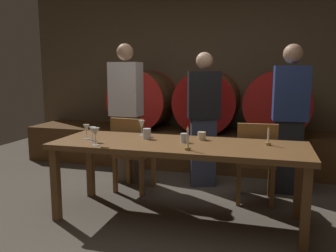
% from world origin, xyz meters
% --- Properties ---
extents(ground_plane, '(7.96, 7.96, 0.00)m').
position_xyz_m(ground_plane, '(0.00, 0.00, 0.00)').
color(ground_plane, '#4C443A').
extents(back_wall, '(6.12, 0.24, 2.88)m').
position_xyz_m(back_wall, '(0.00, 2.77, 1.44)').
color(back_wall, brown).
rests_on(back_wall, ground).
extents(barrel_shelf, '(5.51, 0.90, 0.53)m').
position_xyz_m(barrel_shelf, '(0.00, 2.22, 0.27)').
color(barrel_shelf, brown).
rests_on(barrel_shelf, ground).
extents(wine_barrel_left, '(0.88, 0.83, 0.88)m').
position_xyz_m(wine_barrel_left, '(-0.98, 2.22, 0.96)').
color(wine_barrel_left, brown).
rests_on(wine_barrel_left, barrel_shelf).
extents(wine_barrel_center, '(0.88, 0.83, 0.88)m').
position_xyz_m(wine_barrel_center, '(0.01, 2.22, 0.96)').
color(wine_barrel_center, brown).
rests_on(wine_barrel_center, barrel_shelf).
extents(wine_barrel_right, '(0.88, 0.83, 0.88)m').
position_xyz_m(wine_barrel_right, '(0.97, 2.22, 0.96)').
color(wine_barrel_right, brown).
rests_on(wine_barrel_right, barrel_shelf).
extents(dining_table, '(2.36, 0.79, 0.74)m').
position_xyz_m(dining_table, '(0.06, 0.26, 0.67)').
color(dining_table, brown).
rests_on(dining_table, ground).
extents(chair_left, '(0.43, 0.43, 0.88)m').
position_xyz_m(chair_left, '(-0.64, 0.86, 0.49)').
color(chair_left, brown).
rests_on(chair_left, ground).
extents(chair_right, '(0.42, 0.42, 0.88)m').
position_xyz_m(chair_right, '(0.75, 0.87, 0.49)').
color(chair_right, brown).
rests_on(chair_right, ground).
extents(guest_left, '(0.39, 0.25, 1.74)m').
position_xyz_m(guest_left, '(-0.86, 1.25, 0.89)').
color(guest_left, brown).
rests_on(guest_left, ground).
extents(guest_center, '(0.43, 0.34, 1.62)m').
position_xyz_m(guest_center, '(0.11, 1.33, 0.83)').
color(guest_center, '#33384C').
rests_on(guest_center, ground).
extents(guest_right, '(0.40, 0.27, 1.70)m').
position_xyz_m(guest_right, '(1.10, 1.32, 0.87)').
color(guest_right, black).
rests_on(guest_right, ground).
extents(candle_left, '(0.05, 0.05, 0.21)m').
position_xyz_m(candle_left, '(0.21, -0.00, 0.80)').
color(candle_left, olive).
rests_on(candle_left, dining_table).
extents(candle_right, '(0.05, 0.05, 0.17)m').
position_xyz_m(candle_right, '(0.86, 0.39, 0.79)').
color(candle_right, olive).
rests_on(candle_right, dining_table).
extents(wine_glass_far_left, '(0.06, 0.06, 0.15)m').
position_xyz_m(wine_glass_far_left, '(-0.85, 0.20, 0.84)').
color(wine_glass_far_left, silver).
rests_on(wine_glass_far_left, dining_table).
extents(wine_glass_center_left, '(0.06, 0.06, 0.14)m').
position_xyz_m(wine_glass_center_left, '(-0.74, 0.11, 0.84)').
color(wine_glass_center_left, white).
rests_on(wine_glass_center_left, dining_table).
extents(wine_glass_center_right, '(0.08, 0.08, 0.16)m').
position_xyz_m(wine_glass_center_right, '(-0.63, -0.04, 0.86)').
color(wine_glass_center_right, silver).
rests_on(wine_glass_center_right, dining_table).
extents(wine_glass_far_right, '(0.06, 0.06, 0.16)m').
position_xyz_m(wine_glass_far_right, '(-0.40, 0.53, 0.85)').
color(wine_glass_far_right, silver).
rests_on(wine_glass_far_right, dining_table).
extents(cup_left, '(0.08, 0.08, 0.10)m').
position_xyz_m(cup_left, '(-0.29, 0.37, 0.79)').
color(cup_left, silver).
rests_on(cup_left, dining_table).
extents(cup_center, '(0.07, 0.07, 0.09)m').
position_xyz_m(cup_center, '(0.11, 0.31, 0.79)').
color(cup_center, silver).
rests_on(cup_center, dining_table).
extents(cup_right, '(0.08, 0.08, 0.08)m').
position_xyz_m(cup_right, '(0.24, 0.47, 0.78)').
color(cup_right, beige).
rests_on(cup_right, dining_table).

